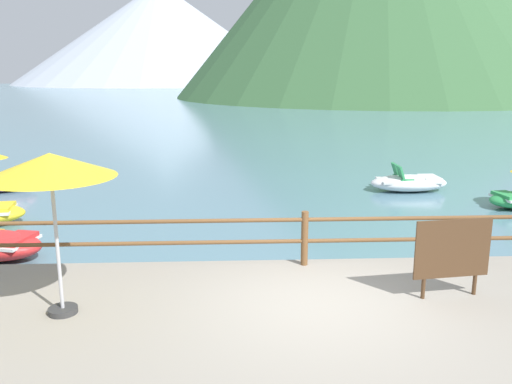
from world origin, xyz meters
TOP-DOWN VIEW (x-y plane):
  - ground_plane at (0.00, 40.00)m, footprint 200.00×200.00m
  - dock_railing at (0.00, 1.55)m, footprint 23.92×0.12m
  - sign_board at (1.97, 0.13)m, footprint 1.17×0.20m
  - beach_umbrella at (-3.59, -0.16)m, footprint 1.70×1.70m
  - pedal_boat_5 at (4.27, 8.84)m, footprint 2.40×1.21m
  - distant_peak at (-19.27, 137.60)m, footprint 74.18×74.18m

SIDE VIEW (x-z plane):
  - ground_plane at x=0.00m, z-range 0.00..0.00m
  - pedal_boat_5 at x=4.27m, z-range -0.15..0.69m
  - dock_railing at x=0.00m, z-range 0.51..1.46m
  - sign_board at x=1.97m, z-range 0.53..1.72m
  - beach_umbrella at x=-3.59m, z-range 1.33..3.57m
  - distant_peak at x=-19.27m, z-range 0.00..25.28m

